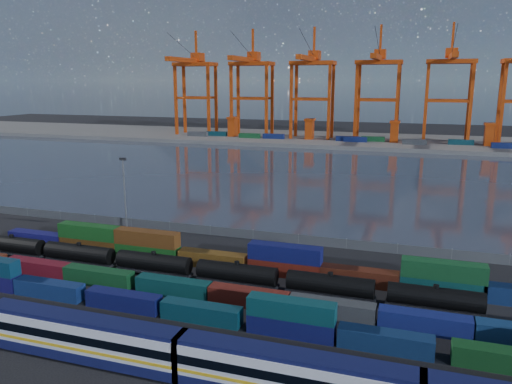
% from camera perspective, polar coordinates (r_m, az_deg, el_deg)
% --- Properties ---
extents(ground, '(700.00, 700.00, 0.00)m').
position_cam_1_polar(ground, '(83.56, -6.56, -11.03)').
color(ground, black).
rests_on(ground, ground).
extents(harbor_water, '(700.00, 700.00, 0.00)m').
position_cam_1_polar(harbor_water, '(180.44, 7.46, 1.85)').
color(harbor_water, '#2F3645').
rests_on(harbor_water, ground).
extents(far_quay, '(700.00, 70.00, 2.00)m').
position_cam_1_polar(far_quay, '(283.05, 11.51, 5.80)').
color(far_quay, '#514F4C').
rests_on(far_quay, ground).
extents(distant_mountains, '(2470.00, 1100.00, 520.00)m').
position_cam_1_polar(distant_mountains, '(1680.00, 20.18, 18.28)').
color(distant_mountains, '#1E2630').
rests_on(distant_mountains, ground).
extents(passenger_train, '(78.79, 3.31, 5.67)m').
position_cam_1_polar(passenger_train, '(56.20, 4.16, -20.35)').
color(passenger_train, silver).
rests_on(passenger_train, ground).
extents(container_row_south, '(139.92, 2.41, 5.14)m').
position_cam_1_polar(container_row_south, '(80.13, -16.88, -10.96)').
color(container_row_south, '#3D4041').
rests_on(container_row_south, ground).
extents(container_row_mid, '(128.70, 2.52, 2.69)m').
position_cam_1_polar(container_row_mid, '(85.15, -13.91, -9.89)').
color(container_row_mid, '#46494C').
rests_on(container_row_mid, ground).
extents(container_row_north, '(129.46, 2.62, 5.59)m').
position_cam_1_polar(container_row_north, '(87.69, 4.06, -8.26)').
color(container_row_north, navy).
rests_on(container_row_north, ground).
extents(tanker_string, '(122.59, 3.03, 4.33)m').
position_cam_1_polar(tanker_string, '(93.84, -15.73, -7.31)').
color(tanker_string, black).
rests_on(tanker_string, ground).
extents(waterfront_fence, '(160.12, 0.12, 2.20)m').
position_cam_1_polar(waterfront_fence, '(107.62, -0.33, -4.90)').
color(waterfront_fence, '#595B5E').
rests_on(waterfront_fence, ground).
extents(yard_light_mast, '(1.60, 0.40, 16.60)m').
position_cam_1_polar(yard_light_mast, '(116.56, -14.79, 0.26)').
color(yard_light_mast, slate).
rests_on(yard_light_mast, ground).
extents(gantry_cranes, '(198.71, 45.51, 61.63)m').
position_cam_1_polar(gantry_cranes, '(275.63, 10.10, 13.34)').
color(gantry_cranes, '#C13D0D').
rests_on(gantry_cranes, ground).
extents(quay_containers, '(172.58, 10.99, 2.60)m').
position_cam_1_polar(quay_containers, '(270.01, 8.83, 6.07)').
color(quay_containers, navy).
rests_on(quay_containers, far_quay).
extents(straddle_carriers, '(140.00, 7.00, 11.10)m').
position_cam_1_polar(straddle_carriers, '(272.78, 10.80, 7.02)').
color(straddle_carriers, '#C13D0D').
rests_on(straddle_carriers, far_quay).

